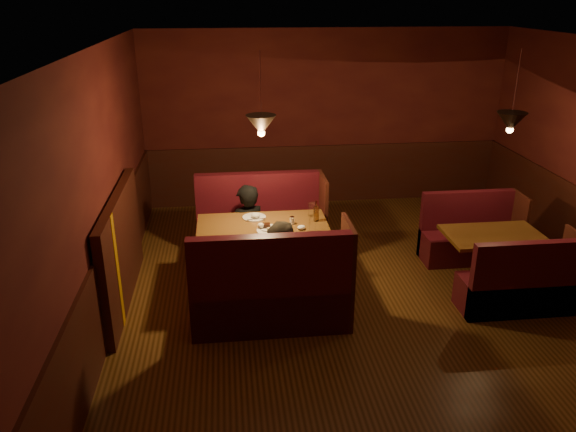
{
  "coord_description": "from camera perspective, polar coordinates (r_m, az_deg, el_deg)",
  "views": [
    {
      "loc": [
        -1.66,
        -5.65,
        3.42
      ],
      "look_at": [
        -0.97,
        0.48,
        0.95
      ],
      "focal_mm": 35.0,
      "sensor_mm": 36.0,
      "label": 1
    }
  ],
  "objects": [
    {
      "name": "diner_b",
      "position": [
        6.09,
        -0.39,
        -4.24
      ],
      "size": [
        0.88,
        0.79,
        1.48
      ],
      "primitive_type": "imported",
      "rotation": [
        0.0,
        0.0,
        -0.38
      ],
      "color": "#41392E",
      "rests_on": "ground"
    },
    {
      "name": "main_table",
      "position": [
        6.74,
        -2.39,
        -2.51
      ],
      "size": [
        1.56,
        0.95,
        1.09
      ],
      "color": "brown",
      "rests_on": "ground"
    },
    {
      "name": "diner_a",
      "position": [
        7.23,
        -4.25,
        0.15
      ],
      "size": [
        0.65,
        0.55,
        1.51
      ],
      "primitive_type": "imported",
      "rotation": [
        0.0,
        0.0,
        3.56
      ],
      "color": "black",
      "rests_on": "ground"
    },
    {
      "name": "second_table",
      "position": [
        7.38,
        20.05,
        -2.95
      ],
      "size": [
        1.18,
        0.75,
        0.66
      ],
      "color": "brown",
      "rests_on": "ground"
    },
    {
      "name": "room",
      "position": [
        6.32,
        6.7,
        -0.33
      ],
      "size": [
        6.02,
        7.02,
        2.92
      ],
      "color": "#482B0D",
      "rests_on": "ground"
    },
    {
      "name": "second_bench_near",
      "position": [
        6.92,
        22.51,
        -6.8
      ],
      "size": [
        1.3,
        0.49,
        0.93
      ],
      "color": "#540E19",
      "rests_on": "ground"
    },
    {
      "name": "main_bench_near",
      "position": [
        6.08,
        -1.57,
        -8.27
      ],
      "size": [
        1.72,
        0.61,
        1.17
      ],
      "color": "#540E19",
      "rests_on": "ground"
    },
    {
      "name": "second_bench_far",
      "position": [
        8.04,
        17.93,
        -2.14
      ],
      "size": [
        1.3,
        0.49,
        0.93
      ],
      "color": "#540E19",
      "rests_on": "ground"
    },
    {
      "name": "main_bench_far",
      "position": [
        7.66,
        -2.72,
        -1.65
      ],
      "size": [
        1.72,
        0.61,
        1.17
      ],
      "color": "#540E19",
      "rests_on": "ground"
    }
  ]
}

